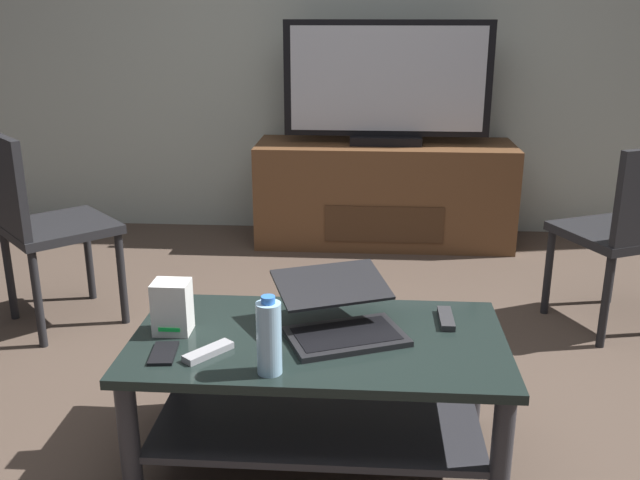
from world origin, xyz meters
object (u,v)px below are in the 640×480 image
at_px(laptop, 340,315).
at_px(television, 387,86).
at_px(tv_remote, 446,318).
at_px(water_bottle_near, 269,337).
at_px(cell_phone, 164,353).
at_px(router_box, 172,307).
at_px(media_cabinet, 384,193).
at_px(coffee_table, 319,375).
at_px(dining_chair, 630,227).
at_px(side_chair, 40,219).
at_px(soundbar_remote, 208,352).

bearing_deg(laptop, television, 85.40).
bearing_deg(tv_remote, water_bottle_near, -144.57).
height_order(laptop, cell_phone, laptop).
height_order(router_box, water_bottle_near, water_bottle_near).
distance_m(media_cabinet, tv_remote, 2.14).
relative_size(coffee_table, dining_chair, 1.34).
relative_size(media_cabinet, cell_phone, 11.09).
relative_size(side_chair, cell_phone, 6.40).
distance_m(television, laptop, 2.27).
bearing_deg(tv_remote, side_chair, 155.29).
distance_m(laptop, water_bottle_near, 0.33).
distance_m(dining_chair, cell_phone, 2.10).
relative_size(media_cabinet, tv_remote, 9.70).
height_order(coffee_table, media_cabinet, media_cabinet).
bearing_deg(television, laptop, -94.60).
bearing_deg(side_chair, soundbar_remote, -47.11).
xyz_separation_m(laptop, cell_phone, (-0.51, -0.19, -0.05)).
bearing_deg(media_cabinet, coffee_table, -96.07).
bearing_deg(media_cabinet, side_chair, -138.57).
xyz_separation_m(router_box, soundbar_remote, (0.14, -0.15, -0.07)).
bearing_deg(cell_phone, tv_remote, 12.92).
distance_m(laptop, router_box, 0.52).
height_order(side_chair, router_box, side_chair).
distance_m(dining_chair, side_chair, 2.58).
relative_size(media_cabinet, laptop, 3.34).
xyz_separation_m(coffee_table, tv_remote, (0.40, 0.14, 0.14)).
bearing_deg(side_chair, tv_remote, -24.55).
bearing_deg(dining_chair, cell_phone, -145.22).
bearing_deg(coffee_table, water_bottle_near, -117.31).
relative_size(television, tv_remote, 7.59).
distance_m(media_cabinet, laptop, 2.25).
distance_m(dining_chair, router_box, 2.03).
bearing_deg(water_bottle_near, dining_chair, 42.37).
height_order(side_chair, laptop, side_chair).
bearing_deg(laptop, water_bottle_near, -123.90).
bearing_deg(media_cabinet, laptop, -94.56).
bearing_deg(coffee_table, dining_chair, 39.26).
height_order(dining_chair, soundbar_remote, dining_chair).
bearing_deg(water_bottle_near, laptop, 56.10).
distance_m(water_bottle_near, tv_remote, 0.65).
height_order(media_cabinet, television, television).
bearing_deg(router_box, side_chair, 132.70).
bearing_deg(dining_chair, television, 130.86).
distance_m(tv_remote, soundbar_remote, 0.77).
distance_m(coffee_table, soundbar_remote, 0.37).
bearing_deg(media_cabinet, tv_remote, -85.70).
relative_size(coffee_table, laptop, 2.47).
relative_size(water_bottle_near, cell_phone, 1.63).
relative_size(media_cabinet, router_box, 9.31).
relative_size(television, dining_chair, 1.42).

